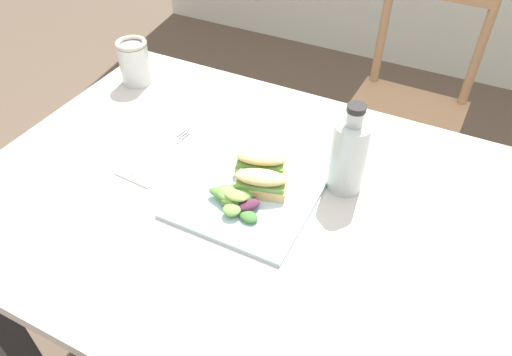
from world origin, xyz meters
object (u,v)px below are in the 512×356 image
chair_wooden_far (406,109)px  bottle_cold_brew (348,159)px  dining_table (276,245)px  sandwich_half_front (261,182)px  sandwich_half_back (260,163)px  plate_lunch (247,195)px  fork_on_napkin (167,149)px  mason_jar_iced_tea (135,64)px

chair_wooden_far → bottle_cold_brew: bearing=-90.1°
dining_table → sandwich_half_front: (-0.05, 0.01, 0.16)m
sandwich_half_back → bottle_cold_brew: bearing=16.7°
plate_lunch → fork_on_napkin: (-0.24, 0.05, 0.00)m
dining_table → fork_on_napkin: size_ratio=7.08×
mason_jar_iced_tea → plate_lunch: bearing=-28.9°
sandwich_half_back → fork_on_napkin: 0.24m
plate_lunch → fork_on_napkin: plate_lunch is taller
sandwich_half_front → bottle_cold_brew: bearing=36.4°
dining_table → chair_wooden_far: 0.95m
fork_on_napkin → bottle_cold_brew: 0.42m
dining_table → plate_lunch: plate_lunch is taller
chair_wooden_far → mason_jar_iced_tea: bearing=-135.0°
plate_lunch → fork_on_napkin: 0.24m
dining_table → fork_on_napkin: 0.34m
plate_lunch → chair_wooden_far: bearing=79.5°
sandwich_half_back → mason_jar_iced_tea: size_ratio=0.95×
plate_lunch → mason_jar_iced_tea: size_ratio=2.25×
sandwich_half_back → bottle_cold_brew: size_ratio=0.56×
sandwich_half_back → sandwich_half_front: bearing=-62.6°
sandwich_half_front → mason_jar_iced_tea: size_ratio=0.95×
dining_table → mason_jar_iced_tea: 0.64m
plate_lunch → sandwich_half_back: sandwich_half_back is taller
bottle_cold_brew → chair_wooden_far: bearing=89.9°
plate_lunch → mason_jar_iced_tea: (-0.49, 0.27, 0.05)m
plate_lunch → sandwich_half_back: (-0.00, 0.07, 0.03)m
plate_lunch → sandwich_half_back: bearing=93.6°
chair_wooden_far → mason_jar_iced_tea: size_ratio=7.13×
mason_jar_iced_tea → fork_on_napkin: bearing=-41.4°
fork_on_napkin → sandwich_half_back: bearing=4.6°
sandwich_half_front → sandwich_half_back: same height
sandwich_half_front → mason_jar_iced_tea: (-0.51, 0.25, 0.02)m
dining_table → sandwich_half_back: sandwich_half_back is taller
sandwich_half_front → fork_on_napkin: 0.27m
chair_wooden_far → plate_lunch: (-0.17, -0.93, 0.30)m
plate_lunch → bottle_cold_brew: bottle_cold_brew is taller
plate_lunch → sandwich_half_back: 0.08m
dining_table → chair_wooden_far: (0.10, 0.92, -0.17)m
chair_wooden_far → bottle_cold_brew: size_ratio=4.23×
chair_wooden_far → mason_jar_iced_tea: (-0.66, -0.66, 0.35)m
sandwich_half_back → chair_wooden_far: bearing=78.4°
fork_on_napkin → chair_wooden_far: bearing=64.9°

